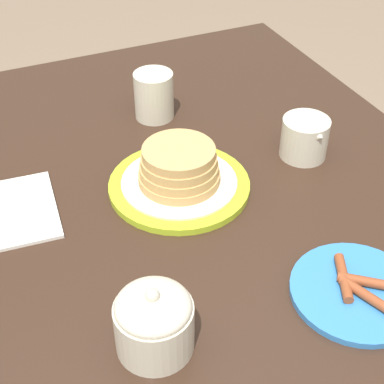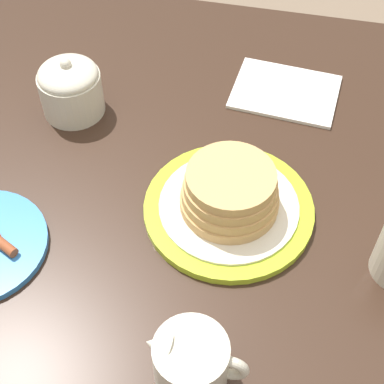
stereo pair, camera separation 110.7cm
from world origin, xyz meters
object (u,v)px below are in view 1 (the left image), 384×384
creamer_pitcher (305,137)px  napkin (15,211)px  coffee_mug (153,94)px  sugar_bowl (154,321)px  pancake_plate (179,174)px  side_plate_bacon (357,291)px

creamer_pitcher → napkin: bearing=84.5°
coffee_mug → sugar_bowl: sugar_bowl is taller
pancake_plate → creamer_pitcher: bearing=-89.9°
side_plate_bacon → coffee_mug: (0.55, 0.09, 0.04)m
creamer_pitcher → sugar_bowl: bearing=125.5°
pancake_plate → napkin: (0.05, 0.26, -0.03)m
creamer_pitcher → sugar_bowl: (-0.28, 0.39, 0.01)m
side_plate_bacon → sugar_bowl: (0.03, 0.28, 0.04)m
pancake_plate → side_plate_bacon: (-0.31, -0.13, -0.02)m
coffee_mug → sugar_bowl: (-0.52, 0.20, -0.00)m
pancake_plate → coffee_mug: 0.24m
pancake_plate → sugar_bowl: bearing=151.7°
napkin → coffee_mug: bearing=-58.9°
pancake_plate → side_plate_bacon: size_ratio=1.30×
pancake_plate → creamer_pitcher: (0.00, -0.24, 0.01)m
pancake_plate → coffee_mug: bearing=-10.9°
side_plate_bacon → napkin: side_plate_bacon is taller
coffee_mug → creamer_pitcher: bearing=-140.2°
side_plate_bacon → coffee_mug: size_ratio=1.68×
pancake_plate → creamer_pitcher: 0.24m
side_plate_bacon → coffee_mug: coffee_mug is taller
side_plate_bacon → napkin: 0.54m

